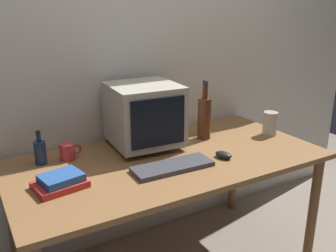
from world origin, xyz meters
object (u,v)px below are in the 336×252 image
(book_stack, at_px, (60,182))
(mug, at_px, (68,152))
(bottle_short, at_px, (40,151))
(crt_monitor, at_px, (144,115))
(computer_mouse, at_px, (224,155))
(metal_canister, at_px, (270,123))
(keyboard, at_px, (173,167))
(bottle_tall, at_px, (204,117))

(book_stack, xyz_separation_m, mug, (0.12, 0.31, 0.02))
(bottle_short, bearing_deg, crt_monitor, -4.53)
(computer_mouse, distance_m, metal_canister, 0.52)
(book_stack, relative_size, mug, 2.07)
(keyboard, xyz_separation_m, bottle_short, (-0.57, 0.40, 0.06))
(mug, bearing_deg, bottle_short, 173.68)
(computer_mouse, bearing_deg, bottle_short, 136.58)
(bottle_short, bearing_deg, bottle_tall, -6.50)
(mug, height_order, metal_canister, metal_canister)
(keyboard, xyz_separation_m, book_stack, (-0.55, 0.08, 0.02))
(crt_monitor, distance_m, bottle_tall, 0.39)
(crt_monitor, distance_m, keyboard, 0.40)
(computer_mouse, height_order, bottle_short, bottle_short)
(computer_mouse, xyz_separation_m, book_stack, (-0.86, 0.10, 0.01))
(crt_monitor, relative_size, mug, 3.40)
(bottle_tall, distance_m, book_stack, 0.98)
(keyboard, relative_size, computer_mouse, 4.20)
(book_stack, bearing_deg, keyboard, -8.19)
(book_stack, bearing_deg, computer_mouse, -6.50)
(computer_mouse, bearing_deg, metal_canister, -0.36)
(keyboard, xyz_separation_m, computer_mouse, (0.31, -0.02, 0.01))
(computer_mouse, bearing_deg, mug, 133.46)
(bottle_short, distance_m, mug, 0.14)
(computer_mouse, distance_m, bottle_tall, 0.35)
(metal_canister, bearing_deg, mug, 168.48)
(crt_monitor, height_order, mug, crt_monitor)
(computer_mouse, relative_size, book_stack, 0.40)
(crt_monitor, height_order, bottle_short, crt_monitor)
(computer_mouse, bearing_deg, bottle_tall, 56.43)
(keyboard, bearing_deg, crt_monitor, 88.70)
(book_stack, bearing_deg, crt_monitor, 25.94)
(computer_mouse, distance_m, book_stack, 0.87)
(bottle_short, height_order, book_stack, bottle_short)
(crt_monitor, bearing_deg, mug, 176.03)
(crt_monitor, height_order, keyboard, crt_monitor)
(bottle_short, xyz_separation_m, book_stack, (0.02, -0.32, -0.04))
(book_stack, height_order, metal_canister, metal_canister)
(keyboard, height_order, metal_canister, metal_canister)
(mug, xyz_separation_m, metal_canister, (1.23, -0.25, 0.03))
(computer_mouse, xyz_separation_m, metal_canister, (0.49, 0.15, 0.06))
(keyboard, relative_size, book_stack, 1.69)
(metal_canister, bearing_deg, bottle_tall, 158.84)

